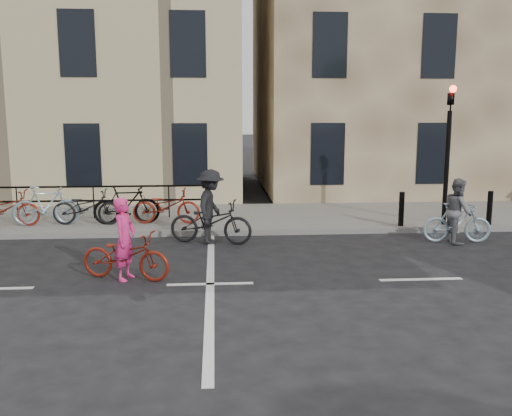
{
  "coord_description": "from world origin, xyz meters",
  "views": [
    {
      "loc": [
        0.11,
        -10.19,
        3.23
      ],
      "look_at": [
        0.99,
        1.84,
        1.1
      ],
      "focal_mm": 40.0,
      "sensor_mm": 36.0,
      "label": 1
    }
  ],
  "objects": [
    {
      "name": "building_east",
      "position": [
        9.0,
        13.0,
        6.15
      ],
      "size": [
        14.0,
        10.0,
        12.0
      ],
      "primitive_type": "cube",
      "color": "#826A4E",
      "rests_on": "sidewalk"
    },
    {
      "name": "traffic_light",
      "position": [
        6.2,
        4.34,
        2.45
      ],
      "size": [
        0.18,
        0.3,
        3.9
      ],
      "color": "black",
      "rests_on": "sidewalk"
    },
    {
      "name": "bollard_west",
      "position": [
        7.4,
        4.25,
        0.6
      ],
      "size": [
        0.14,
        0.14,
        0.9
      ],
      "primitive_type": "cylinder",
      "color": "black",
      "rests_on": "sidewalk"
    },
    {
      "name": "cyclist_grey",
      "position": [
        5.93,
        2.9,
        0.63
      ],
      "size": [
        1.66,
        0.83,
        1.57
      ],
      "rotation": [
        0.0,
        0.0,
        1.45
      ],
      "color": "#8CA9B8",
      "rests_on": "ground"
    },
    {
      "name": "cyclist_dark",
      "position": [
        0.0,
        3.25,
        0.7
      ],
      "size": [
        2.12,
        1.29,
        1.79
      ],
      "rotation": [
        0.0,
        0.0,
        1.31
      ],
      "color": "black",
      "rests_on": "ground"
    },
    {
      "name": "bollard_east",
      "position": [
        5.0,
        4.25,
        0.6
      ],
      "size": [
        0.14,
        0.14,
        0.9
      ],
      "primitive_type": "cylinder",
      "color": "black",
      "rests_on": "sidewalk"
    },
    {
      "name": "sidewalk",
      "position": [
        -4.0,
        6.0,
        0.07
      ],
      "size": [
        46.0,
        4.0,
        0.15
      ],
      "primitive_type": "cube",
      "color": "slate",
      "rests_on": "ground"
    },
    {
      "name": "cyclist_pink",
      "position": [
        -1.6,
        0.44,
        0.55
      ],
      "size": [
        1.87,
        1.13,
        1.57
      ],
      "rotation": [
        0.0,
        0.0,
        1.25
      ],
      "color": "maroon",
      "rests_on": "ground"
    },
    {
      "name": "ground",
      "position": [
        0.0,
        0.0,
        0.0
      ],
      "size": [
        120.0,
        120.0,
        0.0
      ],
      "primitive_type": "plane",
      "color": "black",
      "rests_on": "ground"
    },
    {
      "name": "parked_bikes",
      "position": [
        -4.35,
        5.04,
        0.64
      ],
      "size": [
        8.3,
        1.23,
        1.05
      ],
      "color": "black",
      "rests_on": "sidewalk"
    }
  ]
}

